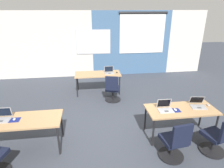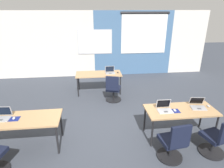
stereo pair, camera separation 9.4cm
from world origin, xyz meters
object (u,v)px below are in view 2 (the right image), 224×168
(chair_far_right, at_px, (113,90))
(mouse_near_right_end, at_px, (208,106))
(mouse_near_left_end, at_px, (14,118))
(laptop_near_right_end, at_px, (198,105))
(desk_near_right, at_px, (180,112))
(desk_near_left, at_px, (22,121))
(laptop_near_right_inner, at_px, (164,108))
(chair_near_right_end, at_px, (217,140))
(mouse_near_right_inner, at_px, (175,110))
(desk_far_center, at_px, (99,75))
(laptop_far_right, at_px, (110,72))
(chair_near_right_inner, at_px, (173,144))
(mouse_far_right, at_px, (118,72))
(laptop_near_left_end, at_px, (2,116))

(chair_far_right, bearing_deg, mouse_near_right_end, 151.89)
(mouse_near_left_end, distance_m, laptop_near_right_end, 4.09)
(desk_near_right, relative_size, mouse_near_left_end, 14.63)
(desk_near_left, xyz_separation_m, laptop_near_right_inner, (3.11, 0.01, 0.11))
(mouse_near_left_end, xyz_separation_m, chair_near_right_end, (4.14, -0.71, -0.36))
(mouse_near_left_end, distance_m, mouse_near_right_inner, 3.48)
(desk_far_center, height_order, laptop_far_right, laptop_far_right)
(desk_near_right, height_order, chair_far_right, chair_far_right)
(laptop_far_right, bearing_deg, desk_near_right, -66.31)
(desk_near_right, distance_m, chair_near_right_end, 0.91)
(mouse_near_left_end, distance_m, chair_near_right_inner, 3.30)
(desk_far_center, bearing_deg, laptop_near_right_inner, -64.09)
(mouse_far_right, xyz_separation_m, mouse_near_right_inner, (0.89, -2.84, 0.00))
(chair_near_right_inner, bearing_deg, desk_far_center, -76.99)
(mouse_near_right_inner, bearing_deg, mouse_far_right, 107.45)
(chair_near_right_end, bearing_deg, laptop_near_left_end, -23.96)
(mouse_far_right, bearing_deg, laptop_near_right_end, -61.12)
(desk_near_left, height_order, laptop_near_right_end, laptop_near_right_end)
(mouse_near_left_end, distance_m, chair_near_right_end, 4.22)
(desk_near_right, xyz_separation_m, chair_near_right_end, (0.49, -0.71, -0.28))
(laptop_far_right, xyz_separation_m, mouse_near_right_end, (2.04, -2.75, -0.03))
(desk_near_left, distance_m, laptop_near_right_inner, 3.11)
(mouse_far_right, height_order, chair_far_right, chair_far_right)
(mouse_near_left_end, bearing_deg, desk_near_left, -0.97)
(desk_near_left, height_order, mouse_near_right_end, mouse_near_right_end)
(mouse_near_right_inner, height_order, laptop_near_right_end, laptop_near_right_end)
(chair_far_right, xyz_separation_m, laptop_near_right_end, (1.76, -1.96, 0.39))
(laptop_far_right, relative_size, laptop_near_right_end, 0.89)
(mouse_far_right, bearing_deg, chair_near_right_end, -65.98)
(mouse_near_right_inner, xyz_separation_m, mouse_near_right_end, (0.87, 0.11, -0.00))
(chair_far_right, bearing_deg, laptop_near_left_end, 53.35)
(chair_far_right, relative_size, laptop_near_right_inner, 2.77)
(laptop_far_right, relative_size, mouse_far_right, 3.19)
(desk_far_center, xyz_separation_m, laptop_near_right_inner, (1.36, -2.79, 0.11))
(desk_near_left, relative_size, chair_near_right_end, 1.74)
(mouse_near_right_inner, distance_m, laptop_near_right_end, 0.62)
(mouse_far_right, xyz_separation_m, chair_near_right_inner, (0.61, -3.53, -0.36))
(mouse_near_left_end, bearing_deg, laptop_near_right_inner, 0.05)
(mouse_far_right, height_order, chair_near_right_inner, chair_near_right_inner)
(mouse_near_right_end, bearing_deg, desk_far_center, 131.76)
(mouse_near_right_inner, height_order, mouse_near_right_end, mouse_near_right_inner)
(desk_near_left, height_order, mouse_far_right, mouse_far_right)
(chair_near_right_end, bearing_deg, mouse_near_left_end, -23.74)
(laptop_near_left_end, height_order, laptop_near_right_end, laptop_near_left_end)
(desk_far_center, relative_size, chair_near_right_end, 1.74)
(chair_near_right_inner, distance_m, chair_near_right_end, 0.95)
(laptop_near_left_end, relative_size, laptop_near_right_end, 0.91)
(desk_near_left, relative_size, chair_far_right, 1.74)
(mouse_far_right, relative_size, mouse_near_right_end, 1.05)
(laptop_far_right, xyz_separation_m, laptop_near_right_end, (1.78, -2.74, -0.00))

